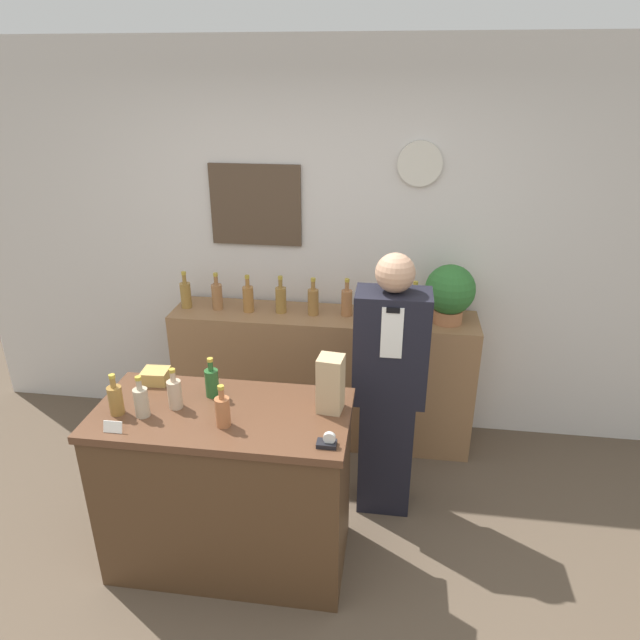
% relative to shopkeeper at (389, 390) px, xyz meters
% --- Properties ---
extents(back_wall, '(5.20, 0.09, 2.70)m').
position_rel_shopkeeper_xyz_m(back_wall, '(-0.54, 0.94, 0.55)').
color(back_wall, silver).
rests_on(back_wall, ground_plane).
extents(back_shelf, '(2.08, 0.41, 0.97)m').
position_rel_shopkeeper_xyz_m(back_shelf, '(-0.47, 0.67, -0.33)').
color(back_shelf, '#8E6642').
rests_on(back_shelf, ground_plane).
extents(display_counter, '(1.27, 0.62, 0.95)m').
position_rel_shopkeeper_xyz_m(display_counter, '(-0.81, -0.55, -0.34)').
color(display_counter, '#4C331E').
rests_on(display_counter, ground_plane).
extents(shopkeeper, '(0.41, 0.26, 1.62)m').
position_rel_shopkeeper_xyz_m(shopkeeper, '(0.00, 0.00, 0.00)').
color(shopkeeper, black).
rests_on(shopkeeper, ground_plane).
extents(potted_plant, '(0.32, 0.32, 0.39)m').
position_rel_shopkeeper_xyz_m(potted_plant, '(0.36, 0.66, 0.37)').
color(potted_plant, '#B27047').
rests_on(potted_plant, back_shelf).
extents(paper_bag, '(0.13, 0.13, 0.29)m').
position_rel_shopkeeper_xyz_m(paper_bag, '(-0.28, -0.46, 0.28)').
color(paper_bag, tan).
rests_on(paper_bag, display_counter).
extents(tape_dispenser, '(0.09, 0.06, 0.07)m').
position_rel_shopkeeper_xyz_m(tape_dispenser, '(-0.26, -0.76, 0.16)').
color(tape_dispenser, black).
rests_on(tape_dispenser, display_counter).
extents(price_card_left, '(0.09, 0.02, 0.06)m').
position_rel_shopkeeper_xyz_m(price_card_left, '(-1.26, -0.79, 0.16)').
color(price_card_left, white).
rests_on(price_card_left, display_counter).
extents(gift_box, '(0.14, 0.13, 0.07)m').
position_rel_shopkeeper_xyz_m(gift_box, '(-1.25, -0.32, 0.17)').
color(gift_box, tan).
rests_on(gift_box, display_counter).
extents(counter_bottle_0, '(0.07, 0.07, 0.22)m').
position_rel_shopkeeper_xyz_m(counter_bottle_0, '(-1.31, -0.64, 0.22)').
color(counter_bottle_0, olive).
rests_on(counter_bottle_0, display_counter).
extents(counter_bottle_1, '(0.07, 0.07, 0.22)m').
position_rel_shopkeeper_xyz_m(counter_bottle_1, '(-1.18, -0.64, 0.22)').
color(counter_bottle_1, tan).
rests_on(counter_bottle_1, display_counter).
extents(counter_bottle_2, '(0.07, 0.07, 0.22)m').
position_rel_shopkeeper_xyz_m(counter_bottle_2, '(-1.05, -0.55, 0.22)').
color(counter_bottle_2, tan).
rests_on(counter_bottle_2, display_counter).
extents(counter_bottle_3, '(0.07, 0.07, 0.22)m').
position_rel_shopkeeper_xyz_m(counter_bottle_3, '(-0.90, -0.41, 0.22)').
color(counter_bottle_3, '#275A29').
rests_on(counter_bottle_3, display_counter).
extents(counter_bottle_4, '(0.07, 0.07, 0.22)m').
position_rel_shopkeeper_xyz_m(counter_bottle_4, '(-0.77, -0.67, 0.22)').
color(counter_bottle_4, '#A6623A').
rests_on(counter_bottle_4, display_counter).
extents(shelf_bottle_0, '(0.07, 0.07, 0.26)m').
position_rel_shopkeeper_xyz_m(shelf_bottle_0, '(-1.43, 0.67, 0.26)').
color(shelf_bottle_0, olive).
rests_on(shelf_bottle_0, back_shelf).
extents(shelf_bottle_1, '(0.07, 0.07, 0.26)m').
position_rel_shopkeeper_xyz_m(shelf_bottle_1, '(-1.21, 0.67, 0.26)').
color(shelf_bottle_1, '#9B673E').
rests_on(shelf_bottle_1, back_shelf).
extents(shelf_bottle_2, '(0.07, 0.07, 0.26)m').
position_rel_shopkeeper_xyz_m(shelf_bottle_2, '(-0.98, 0.66, 0.26)').
color(shelf_bottle_2, '#A36D35').
rests_on(shelf_bottle_2, back_shelf).
extents(shelf_bottle_3, '(0.07, 0.07, 0.26)m').
position_rel_shopkeeper_xyz_m(shelf_bottle_3, '(-0.76, 0.67, 0.26)').
color(shelf_bottle_3, olive).
rests_on(shelf_bottle_3, back_shelf).
extents(shelf_bottle_4, '(0.07, 0.07, 0.26)m').
position_rel_shopkeeper_xyz_m(shelf_bottle_4, '(-0.54, 0.66, 0.26)').
color(shelf_bottle_4, olive).
rests_on(shelf_bottle_4, back_shelf).
extents(shelf_bottle_5, '(0.07, 0.07, 0.26)m').
position_rel_shopkeeper_xyz_m(shelf_bottle_5, '(-0.31, 0.68, 0.26)').
color(shelf_bottle_5, '#A1693F').
rests_on(shelf_bottle_5, back_shelf).
extents(shelf_bottle_6, '(0.07, 0.07, 0.26)m').
position_rel_shopkeeper_xyz_m(shelf_bottle_6, '(-0.09, 0.69, 0.26)').
color(shelf_bottle_6, olive).
rests_on(shelf_bottle_6, back_shelf).
extents(shelf_bottle_7, '(0.07, 0.07, 0.26)m').
position_rel_shopkeeper_xyz_m(shelf_bottle_7, '(0.14, 0.69, 0.26)').
color(shelf_bottle_7, '#996839').
rests_on(shelf_bottle_7, back_shelf).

